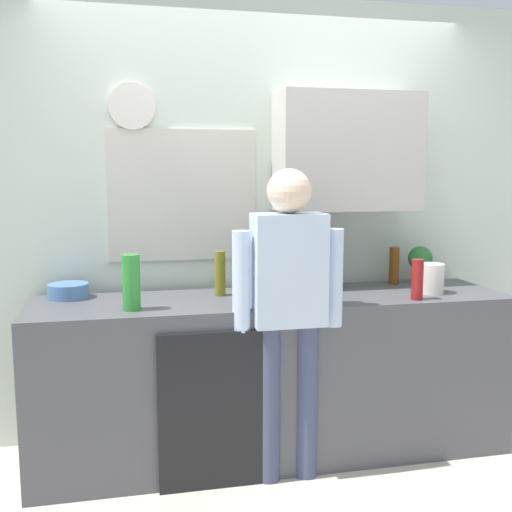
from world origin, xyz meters
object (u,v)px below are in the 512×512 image
at_px(person_at_sink, 288,299).
at_px(potted_plant, 420,262).
at_px(cup_white_mug, 255,282).
at_px(bottle_clear_soda, 131,282).
at_px(storage_canister, 431,278).
at_px(bottle_olive_oil, 220,273).
at_px(coffee_maker, 309,263).
at_px(bottle_amber_beer, 394,266).
at_px(cup_yellow_cup, 289,295).
at_px(bottle_red_vinegar, 417,280).
at_px(mixing_bowl, 68,291).

bearing_deg(person_at_sink, potted_plant, 35.84).
xyz_separation_m(cup_white_mug, potted_plant, (1.05, 0.01, 0.08)).
bearing_deg(person_at_sink, bottle_clear_soda, 177.39).
relative_size(storage_canister, person_at_sink, 0.11).
distance_m(bottle_olive_oil, person_at_sink, 0.50).
xyz_separation_m(coffee_maker, bottle_clear_soda, (-1.04, -0.37, -0.01)).
relative_size(bottle_amber_beer, storage_canister, 1.35).
relative_size(bottle_clear_soda, cup_yellow_cup, 3.29).
xyz_separation_m(bottle_red_vinegar, cup_yellow_cup, (-0.69, 0.07, -0.07)).
bearing_deg(bottle_clear_soda, bottle_amber_beer, 13.49).
bearing_deg(bottle_red_vinegar, cup_yellow_cup, 174.26).
distance_m(cup_yellow_cup, person_at_sink, 0.15).
distance_m(cup_yellow_cup, cup_white_mug, 0.39).
xyz_separation_m(bottle_clear_soda, bottle_olive_oil, (0.49, 0.26, -0.02)).
height_order(coffee_maker, cup_white_mug, coffee_maker).
xyz_separation_m(mixing_bowl, potted_plant, (2.09, 0.01, 0.09)).
xyz_separation_m(bottle_amber_beer, mixing_bowl, (-1.92, -0.01, -0.07)).
height_order(bottle_clear_soda, person_at_sink, person_at_sink).
relative_size(bottle_amber_beer, cup_yellow_cup, 2.71).
bearing_deg(bottle_clear_soda, coffee_maker, 19.63).
height_order(potted_plant, person_at_sink, person_at_sink).
relative_size(bottle_red_vinegar, mixing_bowl, 1.00).
distance_m(bottle_clear_soda, bottle_olive_oil, 0.55).
xyz_separation_m(bottle_amber_beer, cup_yellow_cup, (-0.77, -0.38, -0.07)).
distance_m(bottle_clear_soda, potted_plant, 1.80).
relative_size(bottle_olive_oil, storage_canister, 1.47).
bearing_deg(bottle_red_vinegar, bottle_olive_oil, 161.91).
bearing_deg(cup_yellow_cup, person_at_sink, -107.52).
bearing_deg(coffee_maker, person_at_sink, -117.64).
xyz_separation_m(bottle_amber_beer, bottle_olive_oil, (-1.10, -0.12, 0.01)).
xyz_separation_m(bottle_amber_beer, bottle_clear_soda, (-1.59, -0.38, 0.03)).
bearing_deg(person_at_sink, bottle_amber_beer, 40.84).
bearing_deg(bottle_olive_oil, bottle_red_vinegar, -18.09).
distance_m(bottle_red_vinegar, cup_yellow_cup, 0.70).
bearing_deg(mixing_bowl, bottle_red_vinegar, -13.47).
height_order(bottle_clear_soda, bottle_olive_oil, bottle_clear_soda).
bearing_deg(mixing_bowl, bottle_olive_oil, -7.48).
distance_m(bottle_amber_beer, mixing_bowl, 1.92).
relative_size(bottle_amber_beer, person_at_sink, 0.14).
distance_m(bottle_olive_oil, bottle_red_vinegar, 1.07).
height_order(bottle_amber_beer, mixing_bowl, bottle_amber_beer).
bearing_deg(bottle_clear_soda, mixing_bowl, 132.35).
distance_m(cup_yellow_cup, potted_plant, 1.02).
distance_m(bottle_amber_beer, storage_canister, 0.32).
relative_size(coffee_maker, bottle_amber_beer, 1.43).
relative_size(coffee_maker, bottle_clear_soda, 1.18).
height_order(bottle_olive_oil, storage_canister, bottle_olive_oil).
height_order(bottle_olive_oil, person_at_sink, person_at_sink).
relative_size(cup_yellow_cup, cup_white_mug, 0.89).
xyz_separation_m(coffee_maker, potted_plant, (0.72, 0.00, -0.01)).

